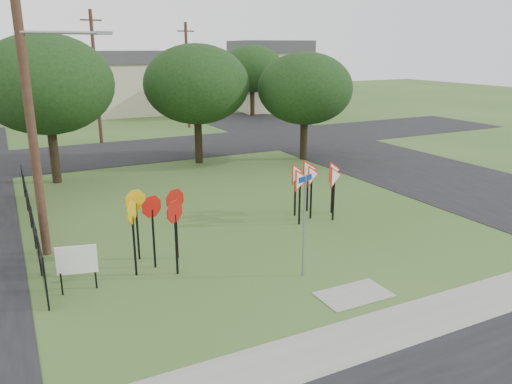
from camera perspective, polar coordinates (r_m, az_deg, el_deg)
ground at (r=16.07m, az=5.85°, el=-8.04°), size 140.00×140.00×0.00m
sidewalk at (r=13.15m, az=16.06°, el=-14.49°), size 30.00×1.60×0.02m
planting_strip at (r=12.45m, az=19.93°, el=-16.77°), size 30.00×0.80×0.02m
street_right at (r=30.66m, az=14.78°, el=3.33°), size 8.00×50.00×0.02m
street_far at (r=33.89m, az=-12.68°, el=4.68°), size 60.00×8.00×0.02m
curb_pad at (r=14.32m, az=11.12°, el=-11.43°), size 2.00×1.20×0.02m
street_name_sign at (r=14.56m, az=5.52°, el=-3.18°), size 0.59×0.27×3.08m
stop_sign_cluster at (r=15.41m, az=-11.55°, el=-2.40°), size 2.07×1.93×2.34m
yield_sign_cluster at (r=19.77m, az=6.63°, el=1.76°), size 2.87×1.70×2.27m
info_board at (r=14.71m, az=-19.80°, el=-7.47°), size 1.07×0.29×1.37m
utility_pole_main at (r=16.83m, az=-24.47°, el=10.13°), size 3.55×0.33×10.00m
far_pole_a at (r=36.81m, az=-17.83°, el=12.42°), size 1.40×0.24×9.00m
far_pole_b at (r=42.69m, az=-7.85°, el=13.12°), size 1.40×0.24×8.50m
fence_run at (r=19.41m, az=-24.31°, el=-2.65°), size 0.05×11.55×1.50m
house_mid at (r=53.74m, az=-14.20°, el=12.12°), size 8.40×8.40×6.20m
house_right at (r=54.91m, az=1.51°, el=13.20°), size 8.30×8.30×7.20m
tree_near_left at (r=26.40m, az=-22.86°, el=11.26°), size 6.40×6.40×7.27m
tree_near_mid at (r=29.12m, az=-6.80°, el=12.12°), size 6.00×6.00×6.80m
tree_near_right at (r=30.01m, az=5.63°, el=11.67°), size 5.60×5.60×6.33m
tree_far_right at (r=49.48m, az=-0.42°, el=13.90°), size 6.00×6.00×6.80m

